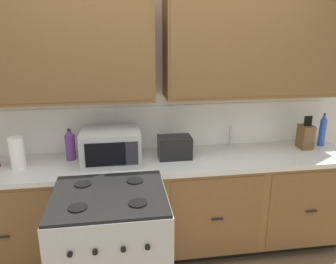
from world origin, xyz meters
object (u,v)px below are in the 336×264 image
(microwave, at_px, (111,147))
(bottle_blue, at_px, (323,130))
(toaster, at_px, (175,147))
(knife_block, at_px, (305,136))
(bottle_violet, at_px, (70,145))
(paper_towel_roll, at_px, (17,153))
(stove_range, at_px, (112,254))

(microwave, xyz_separation_m, bottle_blue, (1.97, 0.13, 0.01))
(toaster, bearing_deg, microwave, -177.01)
(knife_block, height_order, bottle_violet, knife_block)
(knife_block, distance_m, bottle_violet, 2.11)
(knife_block, xyz_separation_m, paper_towel_roll, (-2.50, -0.10, 0.01))
(paper_towel_roll, bearing_deg, knife_block, 2.28)
(stove_range, distance_m, microwave, 0.85)
(toaster, height_order, bottle_blue, bottle_blue)
(microwave, xyz_separation_m, toaster, (0.54, 0.03, -0.04))
(bottle_violet, distance_m, bottle_blue, 2.31)
(knife_block, bearing_deg, toaster, -177.27)
(toaster, height_order, paper_towel_roll, paper_towel_roll)
(knife_block, xyz_separation_m, bottle_blue, (0.20, 0.05, 0.04))
(toaster, xyz_separation_m, paper_towel_roll, (-1.26, -0.04, 0.03))
(paper_towel_roll, xyz_separation_m, bottle_blue, (2.70, 0.15, 0.02))
(paper_towel_roll, bearing_deg, bottle_violet, 18.88)
(microwave, height_order, bottle_blue, bottle_blue)
(toaster, xyz_separation_m, bottle_blue, (1.43, 0.11, 0.06))
(stove_range, distance_m, bottle_violet, 0.99)
(bottle_blue, bearing_deg, stove_range, -159.11)
(paper_towel_roll, bearing_deg, stove_range, -40.30)
(microwave, relative_size, bottle_blue, 1.53)
(stove_range, relative_size, bottle_violet, 3.52)
(stove_range, bearing_deg, paper_towel_roll, 139.70)
(knife_block, bearing_deg, paper_towel_roll, -177.72)
(stove_range, relative_size, knife_block, 3.06)
(stove_range, bearing_deg, toaster, 49.88)
(toaster, bearing_deg, stove_range, -130.12)
(paper_towel_roll, bearing_deg, microwave, 1.01)
(stove_range, xyz_separation_m, knife_block, (1.78, 0.71, 0.55))
(microwave, height_order, paper_towel_roll, microwave)
(knife_block, height_order, paper_towel_roll, knife_block)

